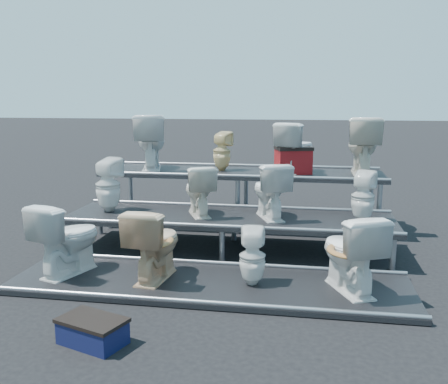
% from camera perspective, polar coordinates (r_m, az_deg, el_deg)
% --- Properties ---
extents(ground, '(80.00, 80.00, 0.00)m').
position_cam_1_polar(ground, '(6.56, 0.51, -6.68)').
color(ground, black).
rests_on(ground, ground).
extents(tier_front, '(4.20, 1.20, 0.06)m').
position_cam_1_polar(tier_front, '(5.34, -1.77, -10.48)').
color(tier_front, black).
rests_on(tier_front, ground).
extents(tier_mid, '(4.20, 1.20, 0.46)m').
position_cam_1_polar(tier_mid, '(6.50, 0.52, -4.74)').
color(tier_mid, black).
rests_on(tier_mid, ground).
extents(tier_back, '(4.20, 1.20, 0.86)m').
position_cam_1_polar(tier_back, '(7.70, 2.07, -0.76)').
color(tier_back, black).
rests_on(tier_back, ground).
extents(toilet_0, '(0.67, 0.89, 0.80)m').
position_cam_1_polar(toilet_0, '(5.72, -17.45, -5.01)').
color(toilet_0, silver).
rests_on(toilet_0, tier_front).
extents(toilet_1, '(0.52, 0.81, 0.78)m').
position_cam_1_polar(toilet_1, '(5.35, -7.95, -5.79)').
color(toilet_1, tan).
rests_on(toilet_1, tier_front).
extents(toilet_2, '(0.29, 0.30, 0.60)m').
position_cam_1_polar(toilet_2, '(5.17, 3.27, -7.36)').
color(toilet_2, silver).
rests_on(toilet_2, tier_front).
extents(toilet_3, '(0.73, 0.90, 0.80)m').
position_cam_1_polar(toilet_3, '(5.12, 14.22, -6.66)').
color(toilet_3, silver).
rests_on(toilet_3, tier_front).
extents(toilet_4, '(0.40, 0.41, 0.72)m').
position_cam_1_polar(toilet_4, '(6.81, -13.12, 0.79)').
color(toilet_4, silver).
rests_on(toilet_4, tier_mid).
extents(toilet_5, '(0.59, 0.74, 0.66)m').
position_cam_1_polar(toilet_5, '(6.44, -2.90, 0.21)').
color(toilet_5, beige).
rests_on(toilet_5, tier_mid).
extents(toilet_6, '(0.63, 0.80, 0.71)m').
position_cam_1_polar(toilet_6, '(6.30, 5.26, 0.21)').
color(toilet_6, silver).
rests_on(toilet_6, tier_mid).
extents(toilet_7, '(0.36, 0.37, 0.63)m').
position_cam_1_polar(toilet_7, '(6.33, 15.60, -0.49)').
color(toilet_7, silver).
rests_on(toilet_7, tier_mid).
extents(toilet_8, '(0.67, 0.93, 0.85)m').
position_cam_1_polar(toilet_8, '(7.90, -8.40, 5.69)').
color(toilet_8, silver).
rests_on(toilet_8, tier_back).
extents(toilet_9, '(0.35, 0.35, 0.60)m').
position_cam_1_polar(toilet_9, '(7.64, -0.23, 4.69)').
color(toilet_9, beige).
rests_on(toilet_9, tier_back).
extents(toilet_10, '(0.68, 0.84, 0.75)m').
position_cam_1_polar(toilet_10, '(7.52, 8.23, 5.06)').
color(toilet_10, silver).
rests_on(toilet_10, tier_back).
extents(toilet_11, '(0.48, 0.83, 0.84)m').
position_cam_1_polar(toilet_11, '(7.55, 15.55, 5.13)').
color(toilet_11, beige).
rests_on(toilet_11, tier_back).
extents(red_crate, '(0.58, 0.51, 0.35)m').
position_cam_1_polar(red_crate, '(7.46, 7.90, 3.48)').
color(red_crate, maroon).
rests_on(red_crate, tier_back).
extents(step_stool, '(0.59, 0.46, 0.19)m').
position_cam_1_polar(step_stool, '(4.32, -14.78, -15.29)').
color(step_stool, '#0F1336').
rests_on(step_stool, ground).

